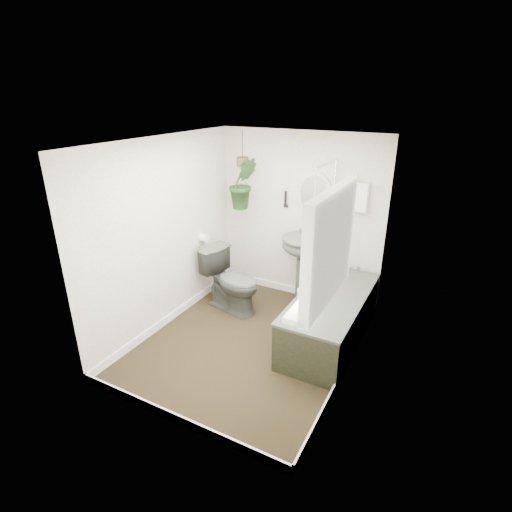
% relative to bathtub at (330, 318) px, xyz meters
% --- Properties ---
extents(floor, '(2.30, 2.80, 0.02)m').
position_rel_bathtub_xyz_m(floor, '(-0.80, -0.50, -0.30)').
color(floor, black).
rests_on(floor, ground).
extents(ceiling, '(2.30, 2.80, 0.02)m').
position_rel_bathtub_xyz_m(ceiling, '(-0.80, -0.50, 2.02)').
color(ceiling, white).
rests_on(ceiling, ground).
extents(wall_back, '(2.30, 0.02, 2.30)m').
position_rel_bathtub_xyz_m(wall_back, '(-0.80, 0.91, 0.86)').
color(wall_back, silver).
rests_on(wall_back, ground).
extents(wall_front, '(2.30, 0.02, 2.30)m').
position_rel_bathtub_xyz_m(wall_front, '(-0.80, -1.91, 0.86)').
color(wall_front, silver).
rests_on(wall_front, ground).
extents(wall_left, '(0.02, 2.80, 2.30)m').
position_rel_bathtub_xyz_m(wall_left, '(-1.96, -0.50, 0.86)').
color(wall_left, silver).
rests_on(wall_left, ground).
extents(wall_right, '(0.02, 2.80, 2.30)m').
position_rel_bathtub_xyz_m(wall_right, '(0.36, -0.50, 0.86)').
color(wall_right, silver).
rests_on(wall_right, ground).
extents(skirting, '(2.30, 2.80, 0.10)m').
position_rel_bathtub_xyz_m(skirting, '(-0.80, -0.50, -0.24)').
color(skirting, white).
rests_on(skirting, floor).
extents(bathtub, '(0.72, 1.72, 0.58)m').
position_rel_bathtub_xyz_m(bathtub, '(0.00, 0.00, 0.00)').
color(bathtub, '#43473F').
rests_on(bathtub, floor).
extents(bath_screen, '(0.04, 0.72, 1.40)m').
position_rel_bathtub_xyz_m(bath_screen, '(-0.33, 0.49, 0.99)').
color(bath_screen, silver).
rests_on(bath_screen, bathtub).
extents(shower_box, '(0.20, 0.10, 0.35)m').
position_rel_bathtub_xyz_m(shower_box, '(0.00, 0.84, 1.26)').
color(shower_box, white).
rests_on(shower_box, wall_back).
extents(oval_mirror, '(0.46, 0.03, 0.62)m').
position_rel_bathtub_xyz_m(oval_mirror, '(-0.60, 0.87, 1.21)').
color(oval_mirror, beige).
rests_on(oval_mirror, wall_back).
extents(wall_sconce, '(0.04, 0.04, 0.22)m').
position_rel_bathtub_xyz_m(wall_sconce, '(-1.00, 0.86, 1.11)').
color(wall_sconce, black).
rests_on(wall_sconce, wall_back).
extents(toilet_roll_holder, '(0.11, 0.11, 0.11)m').
position_rel_bathtub_xyz_m(toilet_roll_holder, '(-1.90, 0.20, 0.61)').
color(toilet_roll_holder, white).
rests_on(toilet_roll_holder, wall_left).
extents(window_recess, '(0.08, 1.00, 0.90)m').
position_rel_bathtub_xyz_m(window_recess, '(0.29, -1.20, 1.36)').
color(window_recess, white).
rests_on(window_recess, wall_right).
extents(window_sill, '(0.18, 1.00, 0.04)m').
position_rel_bathtub_xyz_m(window_sill, '(0.22, -1.20, 0.94)').
color(window_sill, white).
rests_on(window_sill, wall_right).
extents(window_blinds, '(0.01, 0.86, 0.76)m').
position_rel_bathtub_xyz_m(window_blinds, '(0.24, -1.20, 1.36)').
color(window_blinds, white).
rests_on(window_blinds, wall_right).
extents(toilet, '(0.91, 0.64, 0.84)m').
position_rel_bathtub_xyz_m(toilet, '(-1.40, 0.09, 0.13)').
color(toilet, '#43473F').
rests_on(toilet, floor).
extents(pedestal_sink, '(0.59, 0.51, 1.01)m').
position_rel_bathtub_xyz_m(pedestal_sink, '(-0.60, 0.60, 0.21)').
color(pedestal_sink, '#43473F').
rests_on(pedestal_sink, floor).
extents(sill_plant, '(0.28, 0.26, 0.25)m').
position_rel_bathtub_xyz_m(sill_plant, '(0.17, -1.02, 1.09)').
color(sill_plant, black).
rests_on(sill_plant, window_sill).
extents(hanging_plant, '(0.48, 0.48, 0.68)m').
position_rel_bathtub_xyz_m(hanging_plant, '(-1.50, 0.59, 1.32)').
color(hanging_plant, black).
rests_on(hanging_plant, ceiling).
extents(soap_bottle, '(0.10, 0.11, 0.18)m').
position_rel_bathtub_xyz_m(soap_bottle, '(-0.29, -0.24, 0.38)').
color(soap_bottle, '#362A2C').
rests_on(soap_bottle, bathtub).
extents(hanging_pot, '(0.16, 0.16, 0.12)m').
position_rel_bathtub_xyz_m(hanging_pot, '(-1.50, 0.59, 1.60)').
color(hanging_pot, '#41341F').
rests_on(hanging_pot, ceiling).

